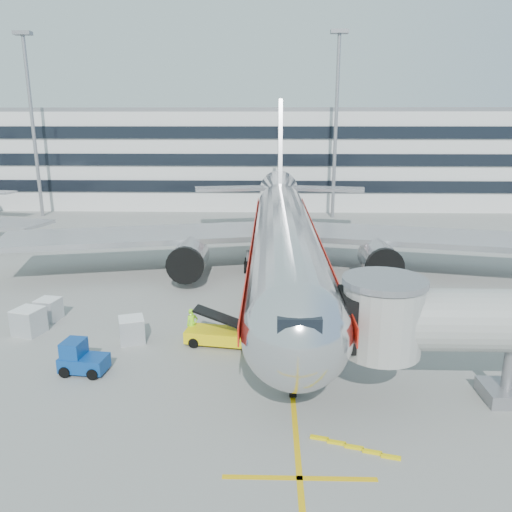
{
  "coord_description": "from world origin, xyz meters",
  "views": [
    {
      "loc": [
        -1.24,
        -30.41,
        13.22
      ],
      "look_at": [
        -2.18,
        4.35,
        4.0
      ],
      "focal_mm": 35.0,
      "sensor_mm": 36.0,
      "label": 1
    }
  ],
  "objects_px": {
    "main_jet": "(284,232)",
    "cargo_container_front": "(132,330)",
    "belt_loader": "(224,335)",
    "ramp_worker": "(192,324)",
    "cargo_container_left": "(49,309)",
    "baggage_tug": "(81,359)",
    "cargo_container_right": "(29,321)"
  },
  "relations": [
    {
      "from": "main_jet",
      "to": "cargo_container_front",
      "type": "distance_m",
      "value": 17.0
    },
    {
      "from": "belt_loader",
      "to": "cargo_container_front",
      "type": "height_order",
      "value": "belt_loader"
    },
    {
      "from": "belt_loader",
      "to": "ramp_worker",
      "type": "bearing_deg",
      "value": 160.96
    },
    {
      "from": "cargo_container_left",
      "to": "ramp_worker",
      "type": "relative_size",
      "value": 0.82
    },
    {
      "from": "cargo_container_left",
      "to": "ramp_worker",
      "type": "distance_m",
      "value": 10.92
    },
    {
      "from": "belt_loader",
      "to": "baggage_tug",
      "type": "distance_m",
      "value": 8.38
    },
    {
      "from": "baggage_tug",
      "to": "cargo_container_right",
      "type": "bearing_deg",
      "value": 136.21
    },
    {
      "from": "belt_loader",
      "to": "cargo_container_right",
      "type": "distance_m",
      "value": 12.84
    },
    {
      "from": "cargo_container_left",
      "to": "cargo_container_right",
      "type": "height_order",
      "value": "cargo_container_right"
    },
    {
      "from": "main_jet",
      "to": "baggage_tug",
      "type": "bearing_deg",
      "value": -123.23
    },
    {
      "from": "belt_loader",
      "to": "cargo_container_left",
      "type": "distance_m",
      "value": 13.08
    },
    {
      "from": "main_jet",
      "to": "cargo_container_right",
      "type": "distance_m",
      "value": 21.16
    },
    {
      "from": "main_jet",
      "to": "cargo_container_left",
      "type": "xyz_separation_m",
      "value": [
        -16.53,
        -10.02,
        -3.47
      ]
    },
    {
      "from": "belt_loader",
      "to": "cargo_container_left",
      "type": "bearing_deg",
      "value": 163.42
    },
    {
      "from": "baggage_tug",
      "to": "ramp_worker",
      "type": "relative_size",
      "value": 1.29
    },
    {
      "from": "cargo_container_left",
      "to": "cargo_container_front",
      "type": "bearing_deg",
      "value": -27.05
    },
    {
      "from": "baggage_tug",
      "to": "cargo_container_left",
      "type": "height_order",
      "value": "baggage_tug"
    },
    {
      "from": "baggage_tug",
      "to": "cargo_container_right",
      "type": "height_order",
      "value": "baggage_tug"
    },
    {
      "from": "baggage_tug",
      "to": "ramp_worker",
      "type": "distance_m",
      "value": 7.04
    },
    {
      "from": "cargo_container_left",
      "to": "baggage_tug",
      "type": "bearing_deg",
      "value": -56.04
    },
    {
      "from": "belt_loader",
      "to": "main_jet",
      "type": "bearing_deg",
      "value": 73.78
    },
    {
      "from": "cargo_container_right",
      "to": "cargo_container_front",
      "type": "height_order",
      "value": "cargo_container_right"
    },
    {
      "from": "cargo_container_left",
      "to": "cargo_container_right",
      "type": "bearing_deg",
      "value": -95.77
    },
    {
      "from": "ramp_worker",
      "to": "cargo_container_left",
      "type": "bearing_deg",
      "value": 138.12
    },
    {
      "from": "belt_loader",
      "to": "cargo_container_right",
      "type": "bearing_deg",
      "value": 174.16
    },
    {
      "from": "cargo_container_left",
      "to": "cargo_container_front",
      "type": "relative_size",
      "value": 0.88
    },
    {
      "from": "baggage_tug",
      "to": "main_jet",
      "type": "bearing_deg",
      "value": 56.77
    },
    {
      "from": "baggage_tug",
      "to": "ramp_worker",
      "type": "xyz_separation_m",
      "value": [
        5.44,
        4.47,
        0.21
      ]
    },
    {
      "from": "main_jet",
      "to": "cargo_container_front",
      "type": "height_order",
      "value": "main_jet"
    },
    {
      "from": "main_jet",
      "to": "belt_loader",
      "type": "xyz_separation_m",
      "value": [
        -4.0,
        -13.75,
        -3.57
      ]
    },
    {
      "from": "belt_loader",
      "to": "ramp_worker",
      "type": "relative_size",
      "value": 2.46
    },
    {
      "from": "cargo_container_right",
      "to": "cargo_container_front",
      "type": "bearing_deg",
      "value": -8.33
    }
  ]
}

